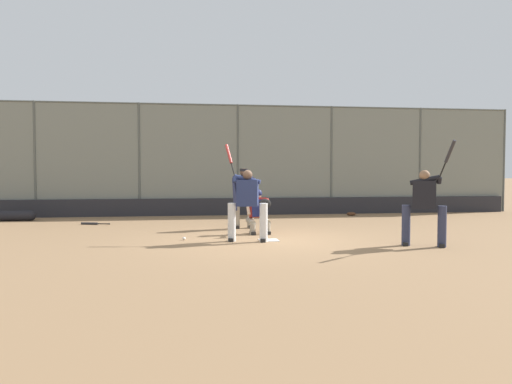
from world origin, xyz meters
TOP-DOWN VIEW (x-y plane):
  - ground_plane at (0.00, 0.00)m, footprint 160.00×160.00m
  - home_plate_marker at (0.00, 0.00)m, footprint 0.43×0.43m
  - backstop_fence at (-0.00, -6.60)m, footprint 20.61×0.08m
  - padding_wall at (0.00, -6.50)m, footprint 20.12×0.18m
  - bleachers_beyond at (0.04, -9.46)m, footprint 14.37×3.05m
  - batter_at_plate at (0.50, 0.10)m, footprint 0.89×0.83m
  - catcher_behind_plate at (0.05, -1.19)m, footprint 0.60×0.71m
  - umpire_home at (0.29, -2.39)m, footprint 0.66×0.42m
  - batter_on_deck at (-3.05, 1.32)m, footprint 0.86×0.97m
  - spare_bat_near_backstop at (4.56, -3.94)m, footprint 0.86×0.32m
  - fielding_glove_on_dirt at (-3.87, -5.67)m, footprint 0.34×0.26m
  - baseball_loose at (1.89, -0.32)m, footprint 0.07×0.07m
  - equipment_bag_dugout_side at (7.16, -5.40)m, footprint 1.32×0.32m

SIDE VIEW (x-z plane):
  - ground_plane at x=0.00m, z-range 0.00..0.00m
  - home_plate_marker at x=0.00m, z-range 0.00..0.01m
  - spare_bat_near_backstop at x=4.56m, z-range 0.00..0.07m
  - baseball_loose at x=1.89m, z-range 0.00..0.07m
  - fielding_glove_on_dirt at x=-3.87m, z-range 0.00..0.12m
  - equipment_bag_dugout_side at x=7.16m, z-range 0.00..0.32m
  - padding_wall at x=0.00m, z-range 0.00..0.59m
  - catcher_behind_plate at x=0.05m, z-range 0.02..1.13m
  - bleachers_beyond at x=0.04m, z-range -0.31..1.49m
  - batter_on_deck at x=-3.05m, z-range -0.23..1.95m
  - batter_at_plate at x=0.50m, z-range -0.22..1.95m
  - umpire_home at x=0.29m, z-range 0.06..1.69m
  - backstop_fence at x=0.00m, z-range 0.09..4.00m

